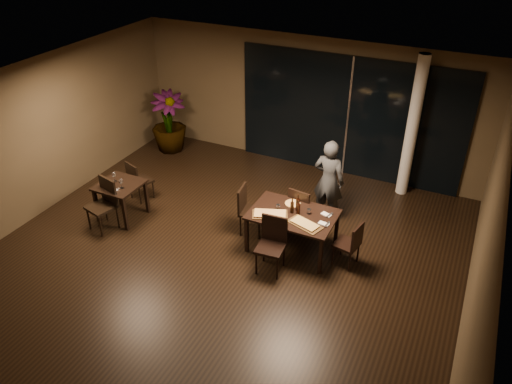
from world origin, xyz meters
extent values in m
plane|color=black|center=(0.00, 0.00, 0.00)|extent=(8.00, 8.00, 0.00)
cube|color=#4C3E28|center=(0.00, 4.05, 1.50)|extent=(8.00, 0.10, 3.00)
cube|color=#4C3E28|center=(0.00, -4.05, 1.50)|extent=(8.00, 0.10, 3.00)
cube|color=#4C3E28|center=(-4.05, 0.00, 1.50)|extent=(0.10, 8.00, 3.00)
cube|color=#4C3E28|center=(4.05, 0.00, 1.50)|extent=(0.10, 8.00, 3.00)
cube|color=silver|center=(0.00, 0.00, 3.02)|extent=(8.00, 8.00, 0.04)
cube|color=black|center=(1.00, 3.96, 1.35)|extent=(5.00, 0.06, 2.70)
cylinder|color=white|center=(2.40, 3.65, 1.50)|extent=(0.24, 0.24, 3.00)
cube|color=black|center=(1.00, 0.80, 0.73)|extent=(1.50, 1.00, 0.04)
cube|color=black|center=(0.31, 0.36, 0.35)|extent=(0.06, 0.06, 0.71)
cube|color=black|center=(1.69, 0.36, 0.35)|extent=(0.06, 0.06, 0.71)
cube|color=black|center=(0.31, 1.24, 0.35)|extent=(0.06, 0.06, 0.71)
cube|color=black|center=(1.69, 1.24, 0.35)|extent=(0.06, 0.06, 0.71)
cube|color=black|center=(-2.40, 0.30, 0.73)|extent=(0.80, 0.80, 0.04)
cube|color=black|center=(-2.74, -0.04, 0.35)|extent=(0.06, 0.06, 0.71)
cube|color=black|center=(-2.06, -0.04, 0.35)|extent=(0.06, 0.06, 0.71)
cube|color=black|center=(-2.74, 0.64, 0.35)|extent=(0.06, 0.06, 0.71)
cube|color=black|center=(-2.06, 0.64, 0.35)|extent=(0.06, 0.06, 0.71)
cube|color=black|center=(0.96, 1.45, 0.44)|extent=(0.49, 0.49, 0.05)
cylinder|color=black|center=(1.16, 1.60, 0.22)|extent=(0.04, 0.04, 0.44)
cylinder|color=black|center=(0.81, 1.65, 0.22)|extent=(0.04, 0.04, 0.44)
cylinder|color=black|center=(1.11, 1.25, 0.22)|extent=(0.04, 0.04, 0.44)
cylinder|color=black|center=(0.75, 1.30, 0.22)|extent=(0.04, 0.04, 0.44)
cube|color=black|center=(0.93, 1.26, 0.69)|extent=(0.43, 0.10, 0.49)
cube|color=black|center=(0.90, 0.07, 0.46)|extent=(0.49, 0.49, 0.05)
cylinder|color=black|center=(0.73, -0.13, 0.23)|extent=(0.04, 0.04, 0.46)
cylinder|color=black|center=(1.10, -0.09, 0.23)|extent=(0.04, 0.04, 0.46)
cylinder|color=black|center=(0.70, 0.24, 0.23)|extent=(0.04, 0.04, 0.46)
cylinder|color=black|center=(1.07, 0.28, 0.23)|extent=(0.04, 0.04, 0.46)
cube|color=black|center=(0.88, 0.28, 0.72)|extent=(0.46, 0.08, 0.52)
cube|color=black|center=(0.14, 0.95, 0.45)|extent=(0.50, 0.50, 0.05)
cylinder|color=black|center=(0.35, 0.79, 0.23)|extent=(0.04, 0.04, 0.45)
cylinder|color=black|center=(0.29, 1.15, 0.23)|extent=(0.04, 0.04, 0.45)
cylinder|color=black|center=(-0.01, 0.74, 0.23)|extent=(0.04, 0.04, 0.45)
cylinder|color=black|center=(-0.07, 1.10, 0.23)|extent=(0.04, 0.04, 0.45)
cube|color=black|center=(-0.06, 0.91, 0.70)|extent=(0.11, 0.44, 0.50)
cube|color=black|center=(2.00, 0.81, 0.40)|extent=(0.46, 0.46, 0.04)
cylinder|color=black|center=(1.87, 1.00, 0.20)|extent=(0.03, 0.03, 0.40)
cylinder|color=black|center=(1.81, 0.68, 0.20)|extent=(0.03, 0.03, 0.40)
cylinder|color=black|center=(2.19, 0.94, 0.20)|extent=(0.03, 0.03, 0.40)
cylinder|color=black|center=(2.13, 0.62, 0.20)|extent=(0.03, 0.03, 0.40)
cube|color=black|center=(2.18, 0.78, 0.63)|extent=(0.11, 0.39, 0.45)
cube|color=black|center=(-2.48, 1.03, 0.42)|extent=(0.52, 0.52, 0.05)
cylinder|color=black|center=(-2.27, 1.14, 0.21)|extent=(0.03, 0.03, 0.42)
cylinder|color=black|center=(-2.58, 1.25, 0.21)|extent=(0.03, 0.03, 0.42)
cylinder|color=black|center=(-2.38, 0.82, 0.21)|extent=(0.03, 0.03, 0.42)
cylinder|color=black|center=(-2.69, 0.93, 0.21)|extent=(0.03, 0.03, 0.42)
cube|color=black|center=(-2.54, 0.86, 0.65)|extent=(0.40, 0.17, 0.46)
cube|color=black|center=(-2.48, -0.18, 0.48)|extent=(0.57, 0.57, 0.05)
cylinder|color=black|center=(-2.72, -0.32, 0.24)|extent=(0.04, 0.04, 0.48)
cylinder|color=black|center=(-2.35, -0.42, 0.24)|extent=(0.04, 0.04, 0.48)
cylinder|color=black|center=(-2.62, 0.05, 0.24)|extent=(0.04, 0.04, 0.48)
cylinder|color=black|center=(-2.25, -0.04, 0.24)|extent=(0.04, 0.04, 0.48)
cube|color=black|center=(-2.43, 0.03, 0.75)|extent=(0.47, 0.16, 0.54)
imported|color=#303336|center=(1.24, 2.02, 0.84)|extent=(0.60, 0.42, 1.68)
imported|color=#20531B|center=(-3.24, 3.22, 0.74)|extent=(1.14, 1.14, 1.49)
cube|color=#483017|center=(0.65, 0.59, 0.76)|extent=(0.69, 0.53, 0.01)
cube|color=#452E16|center=(1.31, 0.57, 0.76)|extent=(0.66, 0.48, 0.01)
cylinder|color=#B13913|center=(0.88, 1.09, 0.76)|extent=(0.27, 0.27, 0.01)
cylinder|color=white|center=(0.70, 0.83, 0.79)|extent=(0.07, 0.07, 0.08)
cylinder|color=white|center=(1.25, 0.93, 0.79)|extent=(0.07, 0.07, 0.09)
cube|color=white|center=(1.59, 0.73, 0.76)|extent=(0.19, 0.12, 0.01)
cube|color=white|center=(1.54, 1.01, 0.76)|extent=(0.20, 0.15, 0.01)
cube|color=white|center=(-2.37, 0.08, 0.76)|extent=(0.21, 0.16, 0.01)
camera|label=1|loc=(3.54, -6.01, 5.62)|focal=35.00mm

